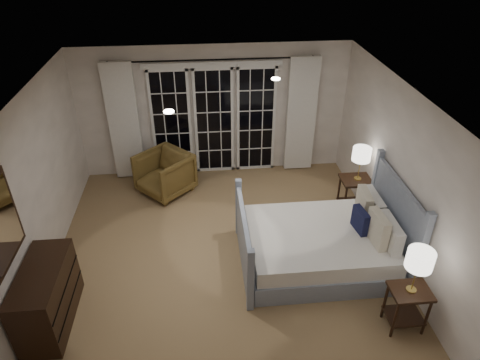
{
  "coord_description": "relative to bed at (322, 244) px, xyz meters",
  "views": [
    {
      "loc": [
        -0.23,
        -4.98,
        4.4
      ],
      "look_at": [
        0.29,
        0.35,
        1.05
      ],
      "focal_mm": 32.0,
      "sensor_mm": 36.0,
      "label": 1
    }
  ],
  "objects": [
    {
      "name": "floor",
      "position": [
        -1.42,
        0.35,
        -0.33
      ],
      "size": [
        5.0,
        5.0,
        0.0
      ],
      "primitive_type": "plane",
      "color": "#93794F",
      "rests_on": "ground"
    },
    {
      "name": "ceiling",
      "position": [
        -1.42,
        0.35,
        2.17
      ],
      "size": [
        5.0,
        5.0,
        0.0
      ],
      "primitive_type": "plane",
      "rotation": [
        3.14,
        0.0,
        0.0
      ],
      "color": "white",
      "rests_on": "wall_back"
    },
    {
      "name": "wall_left",
      "position": [
        -3.92,
        0.35,
        0.92
      ],
      "size": [
        0.02,
        5.0,
        2.5
      ],
      "primitive_type": "cube",
      "color": "white",
      "rests_on": "floor"
    },
    {
      "name": "wall_right",
      "position": [
        1.08,
        0.35,
        0.92
      ],
      "size": [
        0.02,
        5.0,
        2.5
      ],
      "primitive_type": "cube",
      "color": "white",
      "rests_on": "floor"
    },
    {
      "name": "wall_back",
      "position": [
        -1.42,
        2.85,
        0.92
      ],
      "size": [
        5.0,
        0.02,
        2.5
      ],
      "primitive_type": "cube",
      "color": "white",
      "rests_on": "floor"
    },
    {
      "name": "wall_front",
      "position": [
        -1.42,
        -2.15,
        0.92
      ],
      "size": [
        5.0,
        0.02,
        2.5
      ],
      "primitive_type": "cube",
      "color": "white",
      "rests_on": "floor"
    },
    {
      "name": "french_doors",
      "position": [
        -1.42,
        2.81,
        0.76
      ],
      "size": [
        2.5,
        0.04,
        2.2
      ],
      "color": "black",
      "rests_on": "wall_back"
    },
    {
      "name": "curtain_rod",
      "position": [
        -1.42,
        2.75,
        1.92
      ],
      "size": [
        3.5,
        0.03,
        0.03
      ],
      "primitive_type": "cylinder",
      "rotation": [
        0.0,
        1.57,
        0.0
      ],
      "color": "black",
      "rests_on": "wall_back"
    },
    {
      "name": "curtain_left",
      "position": [
        -3.07,
        2.73,
        0.82
      ],
      "size": [
        0.55,
        0.1,
        2.25
      ],
      "primitive_type": "cube",
      "color": "white",
      "rests_on": "curtain_rod"
    },
    {
      "name": "curtain_right",
      "position": [
        0.23,
        2.73,
        0.82
      ],
      "size": [
        0.55,
        0.1,
        2.25
      ],
      "primitive_type": "cube",
      "color": "white",
      "rests_on": "curtain_rod"
    },
    {
      "name": "downlight_a",
      "position": [
        -0.62,
        0.95,
        2.16
      ],
      "size": [
        0.12,
        0.12,
        0.01
      ],
      "primitive_type": "cylinder",
      "color": "white",
      "rests_on": "ceiling"
    },
    {
      "name": "downlight_b",
      "position": [
        -2.02,
        -0.05,
        2.16
      ],
      "size": [
        0.12,
        0.12,
        0.01
      ],
      "primitive_type": "cylinder",
      "color": "white",
      "rests_on": "ceiling"
    },
    {
      "name": "bed",
      "position": [
        0.0,
        0.0,
        0.0
      ],
      "size": [
        2.22,
        1.59,
        1.29
      ],
      "color": "#8892A4",
      "rests_on": "floor"
    },
    {
      "name": "nightstand_left",
      "position": [
        0.72,
        -1.25,
        0.08
      ],
      "size": [
        0.47,
        0.38,
        0.61
      ],
      "color": "black",
      "rests_on": "floor"
    },
    {
      "name": "nightstand_right",
      "position": [
        0.86,
        1.12,
        0.13
      ],
      "size": [
        0.53,
        0.42,
        0.69
      ],
      "color": "black",
      "rests_on": "floor"
    },
    {
      "name": "lamp_left",
      "position": [
        0.72,
        -1.25,
        0.76
      ],
      "size": [
        0.31,
        0.31,
        0.6
      ],
      "color": "tan",
      "rests_on": "nightstand_left"
    },
    {
      "name": "lamp_right",
      "position": [
        0.86,
        1.12,
        0.82
      ],
      "size": [
        0.3,
        0.3,
        0.57
      ],
      "color": "tan",
      "rests_on": "nightstand_right"
    },
    {
      "name": "armchair",
      "position": [
        -2.37,
        2.11,
        0.06
      ],
      "size": [
        1.19,
        1.19,
        0.78
      ],
      "primitive_type": "imported",
      "rotation": [
        0.0,
        0.0,
        -0.81
      ],
      "color": "brown",
      "rests_on": "floor"
    },
    {
      "name": "dresser",
      "position": [
        -3.65,
        -0.74,
        0.09
      ],
      "size": [
        0.5,
        1.18,
        0.84
      ],
      "color": "black",
      "rests_on": "floor"
    }
  ]
}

